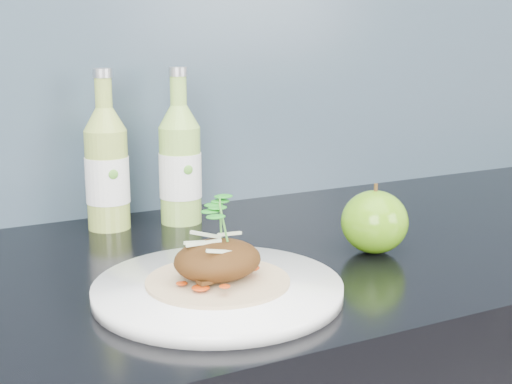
% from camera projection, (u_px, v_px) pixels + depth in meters
% --- Properties ---
extents(dinner_plate, '(0.35, 0.35, 0.02)m').
position_uv_depth(dinner_plate, '(218.00, 289.00, 0.80)').
color(dinner_plate, white).
rests_on(dinner_plate, kitchen_counter).
extents(pork_taco, '(0.16, 0.16, 0.10)m').
position_uv_depth(pork_taco, '(218.00, 258.00, 0.79)').
color(pork_taco, tan).
rests_on(pork_taco, dinner_plate).
extents(green_apple, '(0.12, 0.12, 0.09)m').
position_uv_depth(green_apple, '(375.00, 222.00, 0.95)').
color(green_apple, '#35810E').
rests_on(green_apple, kitchen_counter).
extents(cider_bottle_left, '(0.07, 0.07, 0.24)m').
position_uv_depth(cider_bottle_left, '(107.00, 169.00, 1.06)').
color(cider_bottle_left, '#98B049').
rests_on(cider_bottle_left, kitchen_counter).
extents(cider_bottle_right, '(0.08, 0.08, 0.24)m').
position_uv_depth(cider_bottle_right, '(180.00, 165.00, 1.09)').
color(cider_bottle_right, '#92C251').
rests_on(cider_bottle_right, kitchen_counter).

